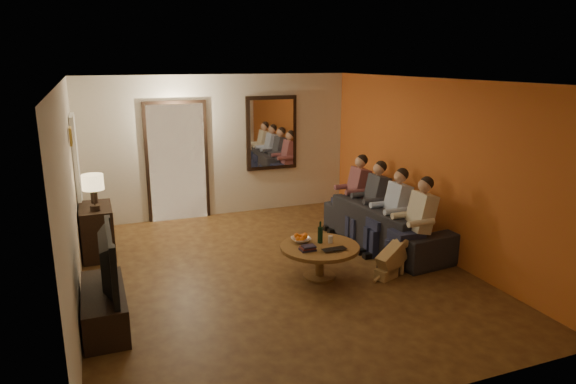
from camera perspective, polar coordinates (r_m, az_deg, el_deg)
name	(u,v)px	position (r m, az deg, el deg)	size (l,w,h in m)	color
floor	(276,272)	(7.18, -1.38, -8.92)	(5.00, 6.00, 0.01)	#462612
ceiling	(274,80)	(6.59, -1.52, 12.28)	(5.00, 6.00, 0.01)	white
back_wall	(220,146)	(9.59, -7.57, 5.06)	(5.00, 0.02, 2.60)	beige
front_wall	(404,262)	(4.20, 12.74, -7.62)	(5.00, 0.02, 2.60)	beige
left_wall	(71,199)	(6.40, -23.00, -0.74)	(0.02, 6.00, 2.60)	beige
right_wall	(433,167)	(7.95, 15.77, 2.68)	(0.02, 6.00, 2.60)	beige
orange_accent	(432,167)	(7.95, 15.71, 2.68)	(0.01, 6.00, 2.60)	#C86A22
kitchen_doorway	(177,163)	(9.47, -12.20, 3.19)	(1.00, 0.06, 2.10)	#FFE0A5
door_trim	(177,163)	(9.46, -12.19, 3.18)	(1.12, 0.04, 2.22)	black
fridge_glimpse	(191,170)	(9.54, -10.68, 2.43)	(0.45, 0.03, 1.70)	silver
mirror_frame	(272,133)	(9.81, -1.84, 6.57)	(1.00, 0.05, 1.40)	black
mirror_glass	(272,133)	(9.78, -1.78, 6.54)	(0.86, 0.02, 1.26)	white
white_door	(78,180)	(8.70, -22.28, 1.23)	(0.06, 0.85, 2.04)	white
framed_art	(71,136)	(7.57, -23.00, 5.73)	(0.03, 0.28, 0.24)	#B28C33
art_canvas	(72,136)	(7.57, -22.89, 5.74)	(0.01, 0.22, 0.18)	brown
dresser	(97,231)	(8.17, -20.41, -4.08)	(0.45, 0.85, 0.76)	black
table_lamp	(94,192)	(7.79, -20.79, -0.04)	(0.30, 0.30, 0.54)	beige
flower_vase	(93,189)	(8.22, -20.82, 0.34)	(0.14, 0.14, 0.44)	red
tv_stand	(104,308)	(6.13, -19.72, -11.99)	(0.45, 1.26, 0.42)	black
tv	(100,261)	(5.91, -20.17, -7.23)	(0.15, 1.17, 0.68)	black
sofa	(387,224)	(8.23, 10.97, -3.55)	(0.92, 2.34, 0.68)	black
person_a	(417,226)	(7.39, 14.11, -3.72)	(0.60, 0.40, 1.20)	tan
person_b	(393,215)	(7.86, 11.60, -2.47)	(0.60, 0.40, 1.20)	tan
person_c	(373,204)	(8.35, 9.39, -1.37)	(0.60, 0.40, 1.20)	tan
person_d	(355,195)	(8.85, 7.43, -0.38)	(0.60, 0.40, 1.20)	tan
dog	(392,257)	(7.10, 11.44, -7.06)	(0.56, 0.24, 0.56)	tan
coffee_table	(320,261)	(6.97, 3.52, -7.70)	(1.06, 1.06, 0.45)	brown
bowl	(301,240)	(7.00, 1.46, -5.33)	(0.26, 0.26, 0.06)	white
oranges	(301,235)	(6.97, 1.46, -4.81)	(0.20, 0.20, 0.08)	orange
wine_bottle	(320,232)	(6.94, 3.60, -4.45)	(0.07, 0.07, 0.31)	black
wine_glass	(330,239)	(6.98, 4.73, -5.25)	(0.06, 0.06, 0.10)	silver
book_stack	(308,248)	(6.70, 2.20, -6.21)	(0.20, 0.15, 0.07)	black
laptop	(336,251)	(6.69, 5.35, -6.53)	(0.33, 0.21, 0.03)	black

